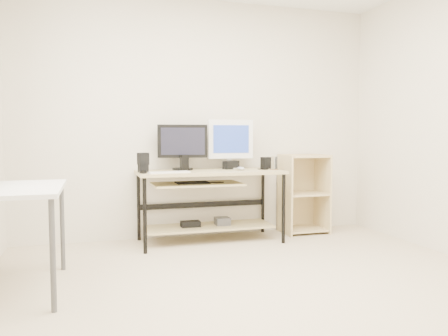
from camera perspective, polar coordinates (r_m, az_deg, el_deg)
name	(u,v)px	position (r m, az deg, el deg)	size (l,w,h in m)	color
room	(252,104)	(2.96, 3.69, 8.31)	(4.01, 4.01, 2.62)	beige
desk	(207,191)	(4.57, -2.17, -3.00)	(1.50, 0.65, 0.75)	tan
side_table	(17,198)	(3.39, -25.37, -3.57)	(0.60, 1.00, 0.75)	white
shelf_unit	(302,193)	(5.14, 10.17, -3.24)	(0.50, 0.40, 0.90)	beige
black_monitor	(183,144)	(4.64, -5.44, 3.13)	(0.53, 0.22, 0.48)	black
white_imac	(231,141)	(4.79, 0.86, 3.61)	(0.51, 0.16, 0.54)	silver
keyboard	(169,172)	(4.28, -7.18, -0.55)	(0.40, 0.11, 0.01)	white
mouse	(241,168)	(4.60, 2.20, -0.06)	(0.07, 0.11, 0.04)	#B7B7BC
center_speaker	(231,165)	(4.76, 0.91, 0.39)	(0.18, 0.08, 0.09)	black
speaker_left	(143,162)	(4.39, -10.52, 0.77)	(0.11, 0.11, 0.20)	black
speaker_right	(267,163)	(4.88, 5.61, 0.68)	(0.11, 0.11, 0.13)	black
audio_controller	(184,163)	(4.56, -5.20, 0.70)	(0.08, 0.05, 0.17)	black
volume_puck	(143,172)	(4.26, -10.52, -0.52)	(0.07, 0.07, 0.03)	black
smartphone	(263,169)	(4.72, 5.10, -0.15)	(0.06, 0.11, 0.01)	black
coaster	(274,169)	(4.71, 6.58, -0.19)	(0.09, 0.09, 0.01)	olive
drinking_glass	(274,163)	(4.70, 6.59, 0.69)	(0.07, 0.07, 0.14)	white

